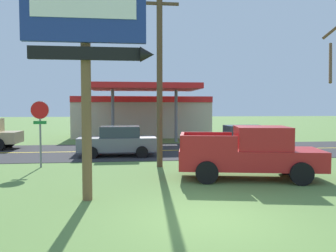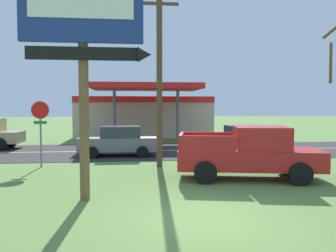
# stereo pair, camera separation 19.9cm
# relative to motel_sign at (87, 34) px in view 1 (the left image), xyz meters

# --- Properties ---
(ground_plane) EXTENTS (180.00, 180.00, 0.00)m
(ground_plane) POSITION_rel_motel_sign_xyz_m (2.98, -1.99, -4.70)
(ground_plane) COLOR #5B7F3D
(road_asphalt) EXTENTS (140.00, 8.00, 0.02)m
(road_asphalt) POSITION_rel_motel_sign_xyz_m (2.98, 11.01, -4.69)
(road_asphalt) COLOR #2B2B2D
(road_asphalt) RESTS_ON ground
(road_centre_line) EXTENTS (126.00, 0.20, 0.01)m
(road_centre_line) POSITION_rel_motel_sign_xyz_m (2.98, 11.01, -4.68)
(road_centre_line) COLOR gold
(road_centre_line) RESTS_ON road_asphalt
(motel_sign) EXTENTS (3.63, 0.54, 6.67)m
(motel_sign) POSITION_rel_motel_sign_xyz_m (0.00, 0.00, 0.00)
(motel_sign) COLOR brown
(motel_sign) RESTS_ON ground
(stop_sign) EXTENTS (0.80, 0.08, 2.95)m
(stop_sign) POSITION_rel_motel_sign_xyz_m (-2.74, 5.85, -2.68)
(stop_sign) COLOR slate
(stop_sign) RESTS_ON ground
(utility_pole) EXTENTS (1.89, 0.26, 8.52)m
(utility_pole) POSITION_rel_motel_sign_xyz_m (2.53, 5.41, -0.15)
(utility_pole) COLOR brown
(utility_pole) RESTS_ON ground
(gas_station) EXTENTS (12.00, 11.50, 4.40)m
(gas_station) POSITION_rel_motel_sign_xyz_m (2.42, 21.87, -2.76)
(gas_station) COLOR beige
(gas_station) RESTS_ON ground
(pickup_red_parked_on_lawn) EXTENTS (5.48, 2.96, 1.96)m
(pickup_red_parked_on_lawn) POSITION_rel_motel_sign_xyz_m (5.67, 2.42, -3.74)
(pickup_red_parked_on_lawn) COLOR red
(pickup_red_parked_on_lawn) RESTS_ON ground
(car_black_near_lane) EXTENTS (4.20, 2.00, 1.64)m
(car_black_near_lane) POSITION_rel_motel_sign_xyz_m (7.61, 9.01, -3.87)
(car_black_near_lane) COLOR black
(car_black_near_lane) RESTS_ON ground
(car_grey_mid_lane) EXTENTS (4.20, 2.00, 1.64)m
(car_grey_mid_lane) POSITION_rel_motel_sign_xyz_m (0.59, 9.01, -3.87)
(car_grey_mid_lane) COLOR slate
(car_grey_mid_lane) RESTS_ON ground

